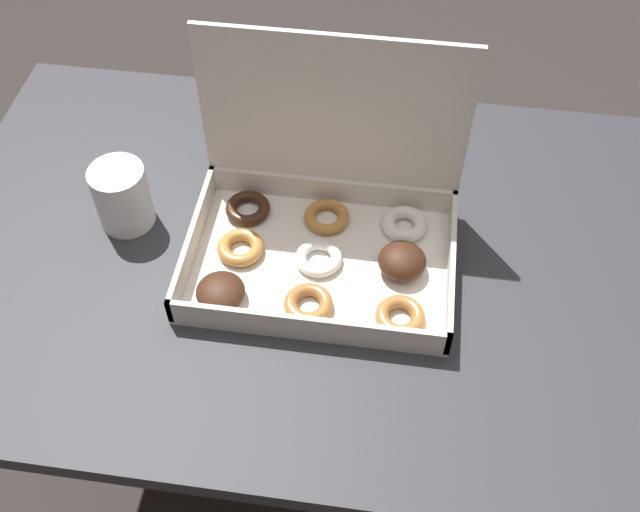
{
  "coord_description": "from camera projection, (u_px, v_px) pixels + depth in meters",
  "views": [
    {
      "loc": [
        0.12,
        -0.71,
        1.6
      ],
      "look_at": [
        0.02,
        -0.03,
        0.75
      ],
      "focal_mm": 42.0,
      "sensor_mm": 36.0,
      "label": 1
    }
  ],
  "objects": [
    {
      "name": "coffee_mug",
      "position": [
        122.0,
        196.0,
        1.13
      ],
      "size": [
        0.08,
        0.08,
        0.11
      ],
      "color": "white",
      "rests_on": "dining_table"
    },
    {
      "name": "dining_table",
      "position": [
        308.0,
        291.0,
        1.22
      ],
      "size": [
        1.16,
        0.77,
        0.72
      ],
      "color": "#2D2D33",
      "rests_on": "ground_plane"
    },
    {
      "name": "donut_box",
      "position": [
        324.0,
        220.0,
        1.09
      ],
      "size": [
        0.39,
        0.28,
        0.31
      ],
      "color": "silver",
      "rests_on": "dining_table"
    },
    {
      "name": "ground_plane",
      "position": [
        311.0,
        451.0,
        1.7
      ],
      "size": [
        8.0,
        8.0,
        0.0
      ],
      "primitive_type": "plane",
      "color": "#2D2826"
    }
  ]
}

